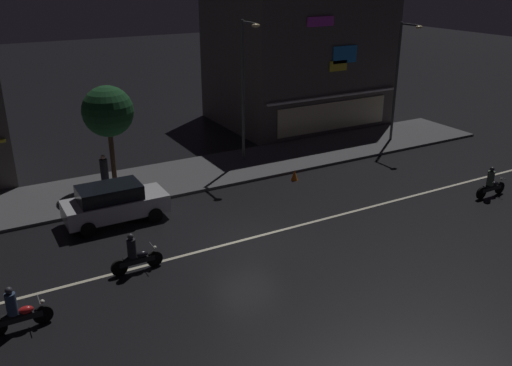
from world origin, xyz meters
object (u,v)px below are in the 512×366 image
Objects in this scene: streetlamp_mid at (399,73)px; parked_car_near_kerb at (114,203)px; motorcycle_lead at (491,184)px; motorcycle_following at (135,255)px; traffic_cone at (294,175)px; streetlamp_west at (245,82)px; pedestrian_on_sidewalk at (105,176)px; motorcycle_opposite_lane at (17,312)px.

parked_car_near_kerb is at bearing -171.46° from streetlamp_mid.
motorcycle_following is at bearing 1.70° from motorcycle_lead.
streetlamp_west is at bearing 105.34° from traffic_cone.
pedestrian_on_sidewalk is 1.04× the size of motorcycle_following.
motorcycle_lead is at bearing -42.60° from traffic_cone.
streetlamp_west is at bearing -44.22° from motorcycle_lead.
pedestrian_on_sidewalk is at bearing 179.83° from streetlamp_mid.
motorcycle_following reaches higher than traffic_cone.
parked_car_near_kerb is at bearing 106.11° from pedestrian_on_sidewalk.
streetlamp_west is 13.74× the size of traffic_cone.
parked_car_near_kerb is at bearing -178.15° from traffic_cone.
pedestrian_on_sidewalk reaches higher than motorcycle_opposite_lane.
streetlamp_mid reaches higher than motorcycle_following.
motorcycle_opposite_lane is 15.35m from traffic_cone.
motorcycle_opposite_lane is at bearing 84.03° from pedestrian_on_sidewalk.
motorcycle_following is at bearing -154.31° from traffic_cone.
parked_car_near_kerb is 7.82× the size of traffic_cone.
motorcycle_opposite_lane reaches higher than traffic_cone.
motorcycle_lead is 20.89m from motorcycle_opposite_lane.
streetlamp_west reaches higher than pedestrian_on_sidewalk.
motorcycle_following is (-16.78, 1.61, 0.00)m from motorcycle_lead.
streetlamp_mid is at bearing 15.30° from traffic_cone.
pedestrian_on_sidewalk is 3.59× the size of traffic_cone.
streetlamp_west is 8.81m from pedestrian_on_sidewalk.
streetlamp_mid reaches higher than parked_car_near_kerb.
motorcycle_following is at bearing -96.62° from parked_car_near_kerb.
parked_car_near_kerb is 17.36m from motorcycle_lead.
parked_car_near_kerb is 2.26× the size of motorcycle_following.
motorcycle_lead is 9.40m from traffic_cone.
traffic_cone is (8.98, -2.50, -0.79)m from pedestrian_on_sidewalk.
traffic_cone is (0.96, -3.51, -4.29)m from streetlamp_west.
streetlamp_west is 1.07× the size of streetlamp_mid.
streetlamp_mid reaches higher than traffic_cone.
traffic_cone is (-6.91, 6.36, -0.36)m from motorcycle_lead.
parked_car_near_kerb is at bearing -129.35° from motorcycle_opposite_lane.
traffic_cone is at bearing -157.46° from motorcycle_opposite_lane.
streetlamp_mid is 24.82m from motorcycle_opposite_lane.
motorcycle_lead is (7.88, -9.87, -3.93)m from streetlamp_west.
traffic_cone is (9.86, 4.75, -0.36)m from motorcycle_following.
motorcycle_opposite_lane is at bearing -155.63° from traffic_cone.
traffic_cone is (-8.94, -2.45, -4.05)m from streetlamp_mid.
streetlamp_mid is 3.73× the size of motorcycle_opposite_lane.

